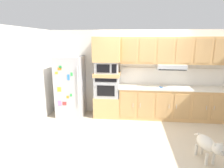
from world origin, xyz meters
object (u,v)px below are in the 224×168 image
(refrigerator, at_px, (71,87))
(built_in_oven, at_px, (107,86))
(dog, at_px, (208,145))
(screwdriver, at_px, (161,87))
(microwave, at_px, (107,67))

(refrigerator, height_order, built_in_oven, refrigerator)
(refrigerator, relative_size, built_in_oven, 2.51)
(refrigerator, bearing_deg, dog, -31.06)
(refrigerator, height_order, screwdriver, refrigerator)
(microwave, xyz_separation_m, dog, (2.12, -2.00, -1.12))
(built_in_oven, bearing_deg, dog, -43.21)
(built_in_oven, height_order, microwave, microwave)
(refrigerator, distance_m, screwdriver, 2.60)
(built_in_oven, bearing_deg, screwdriver, -3.18)
(refrigerator, distance_m, microwave, 1.22)
(microwave, bearing_deg, refrigerator, -176.40)
(refrigerator, bearing_deg, screwdriver, -0.38)
(built_in_oven, bearing_deg, refrigerator, -176.40)
(built_in_oven, height_order, dog, built_in_oven)
(refrigerator, height_order, microwave, refrigerator)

